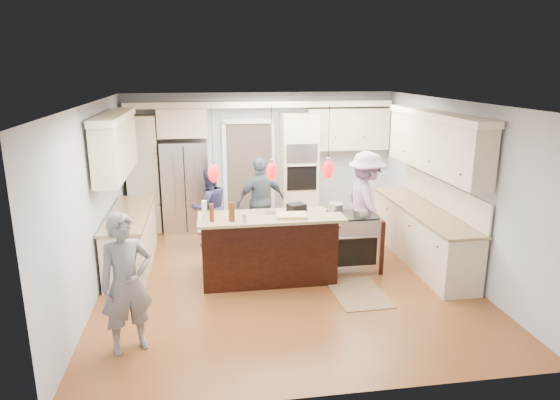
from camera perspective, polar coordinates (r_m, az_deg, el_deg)
The scene contains 23 objects.
ground_plane at distance 7.97m, azimuth 0.39°, elevation -8.67°, with size 6.00×6.00×0.00m, color brown.
room_shell at distance 7.43m, azimuth 0.41°, elevation 4.30°, with size 5.54×6.04×2.72m.
refrigerator at distance 10.12m, azimuth -10.73°, elevation 1.59°, with size 0.90×0.70×1.80m, color #B7B7BC.
oven_column at distance 10.26m, azimuth 2.16°, elevation 3.47°, with size 0.72×0.69×2.30m.
back_upper_cabinets at distance 10.09m, azimuth -6.33°, elevation 6.19°, with size 5.30×0.61×2.54m.
right_counter_run at distance 8.60m, azimuth 16.37°, elevation -0.05°, with size 0.64×3.10×2.51m.
left_cabinets at distance 8.38m, azimuth -17.25°, elevation -0.50°, with size 0.64×2.30×2.51m.
kitchen_island at distance 7.82m, azimuth -1.49°, elevation -5.31°, with size 2.10×1.46×1.12m.
island_range at distance 8.18m, azimuth 8.30°, elevation -4.73°, with size 0.82×0.71×0.92m.
pendant_lights at distance 6.90m, azimuth -0.96°, elevation 3.35°, with size 1.75×0.15×1.03m.
person_bar_end at distance 5.97m, azimuth -17.14°, elevation -9.10°, with size 0.60×0.40×1.65m, color slate.
person_far_left at distance 9.14m, azimuth -8.04°, elevation -0.83°, with size 0.71×0.55×1.45m, color navy.
person_far_right at distance 9.18m, azimuth -2.20°, elevation -0.12°, with size 0.95×0.39×1.61m, color #495B66.
person_range_side at distance 8.84m, azimuth 9.77°, elevation -0.29°, with size 1.16×0.67×1.80m, color #997CA8.
floor_rug at distance 7.47m, azimuth 8.94°, elevation -10.50°, with size 0.73×1.07×0.01m, color olive.
water_bottle at distance 6.90m, azimuth -8.63°, elevation -1.35°, with size 0.07×0.07×0.31m, color silver.
beer_bottle_a at distance 6.95m, azimuth -7.82°, elevation -1.44°, with size 0.06×0.06×0.25m, color #49240D.
beer_bottle_b at distance 6.93m, azimuth -5.62°, elevation -1.35°, with size 0.07×0.07×0.27m, color #49240D.
beer_bottle_c at distance 6.93m, azimuth -5.46°, elevation -1.43°, with size 0.06×0.06×0.25m, color #49240D.
drink_can at distance 6.90m, azimuth -4.10°, elevation -2.02°, with size 0.07×0.07×0.12m, color #B7B7BC.
cutting_board at distance 7.15m, azimuth 1.35°, elevation -1.75°, with size 0.44×0.31×0.03m, color tan.
pot_large at distance 8.13m, azimuth 6.40°, elevation -0.86°, with size 0.24×0.24×0.14m, color #B7B7BC.
pot_small at distance 7.94m, azimuth 9.20°, elevation -1.48°, with size 0.21×0.21×0.10m, color #B7B7BC.
Camera 1 is at (-1.17, -7.20, 3.19)m, focal length 32.00 mm.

